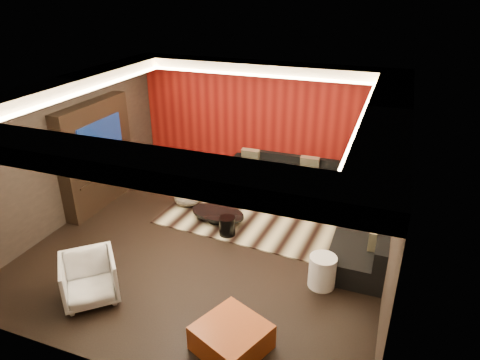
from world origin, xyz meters
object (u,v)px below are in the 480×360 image
at_px(drum_stool, 227,226).
at_px(white_side_table, 322,271).
at_px(coffee_table, 218,216).
at_px(armchair, 89,279).
at_px(sectional_sofa, 327,201).
at_px(orange_ottoman, 231,337).

relative_size(drum_stool, white_side_table, 0.68).
height_order(coffee_table, armchair, armchair).
bearing_deg(white_side_table, armchair, -154.64).
bearing_deg(coffee_table, sectional_sofa, 30.00).
relative_size(coffee_table, orange_ottoman, 1.35).
distance_m(coffee_table, orange_ottoman, 3.27).
distance_m(drum_stool, orange_ottoman, 2.73).
bearing_deg(white_side_table, sectional_sofa, 98.32).
xyz_separation_m(orange_ottoman, sectional_sofa, (0.50, 4.06, 0.08)).
relative_size(drum_stool, armchair, 0.46).
distance_m(orange_ottoman, armchair, 2.34).
distance_m(coffee_table, white_side_table, 2.62).
bearing_deg(sectional_sofa, coffee_table, -150.00).
height_order(orange_ottoman, armchair, armchair).
xyz_separation_m(coffee_table, drum_stool, (0.37, -0.41, 0.09)).
height_order(coffee_table, white_side_table, white_side_table).
xyz_separation_m(white_side_table, sectional_sofa, (-0.35, 2.38, -0.00)).
xyz_separation_m(armchair, sectional_sofa, (2.83, 3.89, -0.10)).
distance_m(drum_stool, sectional_sofa, 2.21).
xyz_separation_m(coffee_table, white_side_table, (2.30, -1.25, 0.15)).
height_order(coffee_table, drum_stool, drum_stool).
height_order(orange_ottoman, sectional_sofa, sectional_sofa).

